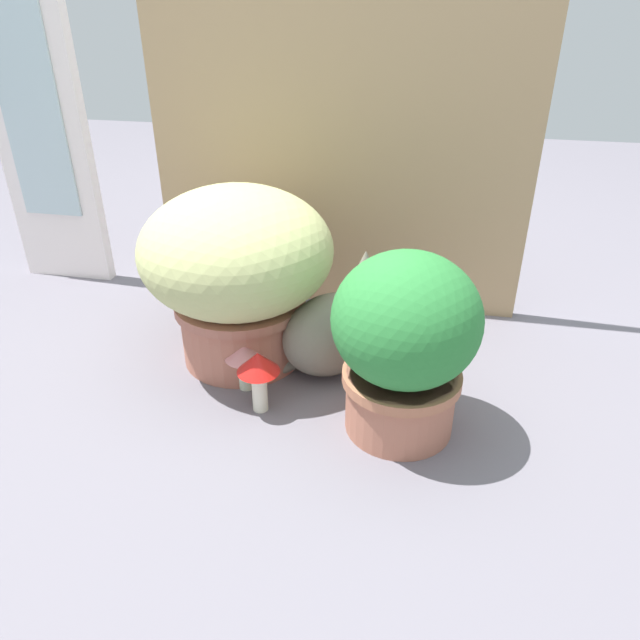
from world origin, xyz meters
TOP-DOWN VIEW (x-y plane):
  - ground_plane at (0.00, 0.00)m, footprint 6.00×6.00m
  - cardboard_backdrop at (0.05, 0.49)m, footprint 1.09×0.03m
  - window_panel_white at (-0.88, 0.50)m, footprint 0.31×0.05m
  - grass_planter at (-0.14, 0.12)m, footprint 0.48×0.48m
  - leafy_planter at (0.30, -0.10)m, footprint 0.31×0.31m
  - cat at (0.12, 0.10)m, footprint 0.37×0.29m
  - mushroom_ornament_red at (-0.03, -0.10)m, footprint 0.10×0.10m
  - mushroom_ornament_pink at (-0.09, -0.02)m, footprint 0.10×0.10m

SIDE VIEW (x-z plane):
  - ground_plane at x=0.00m, z-range 0.00..0.00m
  - mushroom_ornament_pink at x=-0.09m, z-range 0.03..0.16m
  - mushroom_ornament_red at x=-0.03m, z-range 0.04..0.19m
  - cat at x=0.12m, z-range -0.04..0.28m
  - leafy_planter at x=0.30m, z-range 0.02..0.44m
  - grass_planter at x=-0.14m, z-range 0.03..0.49m
  - cardboard_backdrop at x=0.05m, z-range 0.00..0.92m
  - window_panel_white at x=-0.88m, z-range 0.00..0.99m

